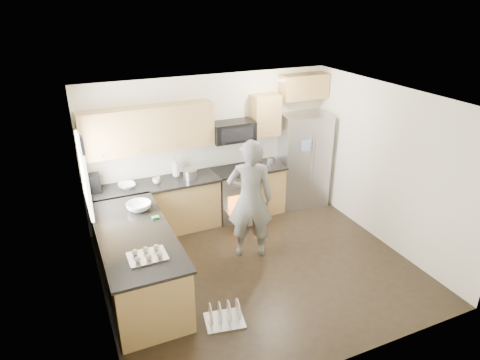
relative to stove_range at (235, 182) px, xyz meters
name	(u,v)px	position (x,y,z in m)	size (l,w,h in m)	color
ground	(259,268)	(-0.35, -1.69, -0.68)	(4.50, 4.50, 0.00)	black
room_shell	(258,166)	(-0.39, -1.68, 1.00)	(4.54, 4.04, 2.62)	white
back_cabinet_run	(185,175)	(-0.93, 0.05, 0.29)	(4.45, 0.64, 2.50)	#A47F41
peninsula	(138,261)	(-2.10, -1.44, -0.21)	(0.96, 2.36, 1.04)	#A47F41
stove_range	(235,182)	(0.00, 0.00, 0.00)	(0.76, 0.97, 1.79)	#B7B7BC
refrigerator	(303,159)	(1.42, 0.01, 0.22)	(0.99, 0.83, 1.80)	#B7B7BC
person	(250,200)	(-0.30, -1.26, 0.29)	(0.70, 0.46, 1.93)	slate
dish_rack	(224,317)	(-1.26, -2.56, -0.60)	(0.55, 0.47, 0.30)	#B7B7BC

